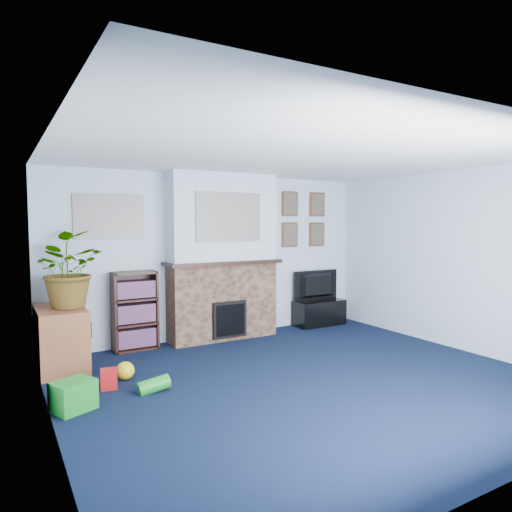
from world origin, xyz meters
TOP-DOWN VIEW (x-y plane):
  - floor at (0.00, 0.00)m, footprint 5.00×4.50m
  - ceiling at (0.00, 0.00)m, footprint 5.00×4.50m
  - wall_back at (0.00, 2.25)m, footprint 5.00×0.04m
  - wall_left at (-2.50, 0.00)m, footprint 0.04×4.50m
  - wall_right at (2.50, 0.00)m, footprint 0.04×4.50m
  - chimney_breast at (0.00, 2.05)m, footprint 1.72×0.50m
  - collage_main at (0.00, 1.84)m, footprint 1.00×0.03m
  - collage_left at (-1.55, 2.23)m, footprint 0.90×0.03m
  - portrait_tl at (1.30, 2.23)m, footprint 0.30×0.03m
  - portrait_tr at (1.85, 2.23)m, footprint 0.30×0.03m
  - portrait_bl at (1.30, 2.23)m, footprint 0.30×0.03m
  - portrait_br at (1.85, 2.23)m, footprint 0.30×0.03m
  - tv_stand at (1.76, 2.03)m, footprint 0.87×0.37m
  - television at (1.76, 2.05)m, footprint 0.86×0.12m
  - bookshelf at (-1.28, 2.11)m, footprint 0.58×0.28m
  - sideboard at (-2.24, 1.75)m, footprint 0.51×0.93m
  - potted_plant at (-2.19, 1.70)m, footprint 1.01×1.04m
  - mantel_clock at (-0.07, 2.00)m, footprint 0.09×0.06m
  - mantel_candle at (0.34, 2.00)m, footprint 0.05×0.05m
  - mantel_teddy at (-0.56, 2.00)m, footprint 0.13×0.13m
  - mantel_can at (0.72, 2.00)m, footprint 0.06×0.06m
  - green_crate at (-2.30, 0.41)m, footprint 0.42×0.39m
  - toy_ball at (-1.69, 0.99)m, footprint 0.20×0.20m
  - toy_block at (-1.90, 0.80)m, footprint 0.19×0.19m
  - toy_tube at (-1.53, 0.48)m, footprint 0.33×0.15m

SIDE VIEW (x-z plane):
  - floor at x=0.00m, z-range -0.01..0.01m
  - toy_tube at x=-1.53m, z-range -0.02..0.16m
  - toy_ball at x=-1.69m, z-range -0.01..0.19m
  - toy_block at x=-1.90m, z-range 0.01..0.21m
  - green_crate at x=-2.30m, z-range 0.00..0.28m
  - tv_stand at x=1.76m, z-range 0.02..0.43m
  - sideboard at x=-2.24m, z-range -0.01..0.71m
  - bookshelf at x=-1.28m, z-range -0.02..1.03m
  - television at x=1.76m, z-range 0.41..0.90m
  - potted_plant at x=-2.19m, z-range 0.72..1.60m
  - chimney_breast at x=0.00m, z-range -0.02..2.38m
  - wall_back at x=0.00m, z-range 0.00..2.40m
  - wall_left at x=-2.50m, z-range 0.00..2.40m
  - wall_right at x=2.50m, z-range 0.00..2.40m
  - mantel_can at x=0.72m, z-range 1.15..1.27m
  - mantel_teddy at x=-0.56m, z-range 1.15..1.28m
  - mantel_clock at x=-0.07m, z-range 1.15..1.29m
  - mantel_candle at x=0.34m, z-range 1.15..1.31m
  - portrait_bl at x=1.30m, z-range 1.30..1.70m
  - portrait_br at x=1.85m, z-range 1.30..1.70m
  - collage_left at x=-1.55m, z-range 1.49..2.07m
  - collage_main at x=0.00m, z-range 1.44..2.12m
  - portrait_tl at x=1.30m, z-range 1.80..2.20m
  - portrait_tr at x=1.85m, z-range 1.80..2.20m
  - ceiling at x=0.00m, z-range 2.40..2.40m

